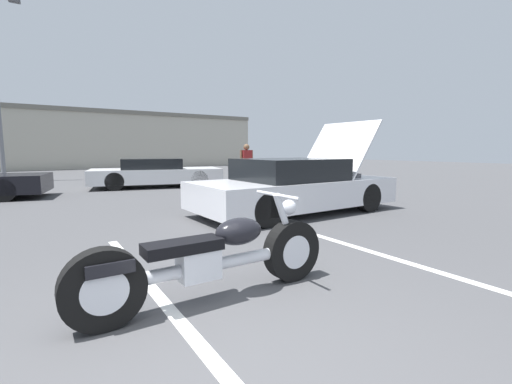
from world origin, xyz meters
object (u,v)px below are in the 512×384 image
object	(u,v)px
parked_car_right_row	(156,173)
show_car_hood_open	(296,186)
motorcycle	(212,259)
spectator_near_motorcycle	(247,163)

from	to	relation	value
parked_car_right_row	show_car_hood_open	bearing A→B (deg)	-68.75
motorcycle	parked_car_right_row	bearing A→B (deg)	75.76
parked_car_right_row	spectator_near_motorcycle	xyz separation A→B (m)	(2.48, -2.58, 0.42)
show_car_hood_open	spectator_near_motorcycle	distance (m)	4.73
show_car_hood_open	spectator_near_motorcycle	xyz separation A→B (m)	(1.42, 4.49, 0.36)
show_car_hood_open	spectator_near_motorcycle	world-z (taller)	show_car_hood_open
motorcycle	show_car_hood_open	bearing A→B (deg)	40.83
motorcycle	show_car_hood_open	size ratio (longest dim) A/B	0.54
motorcycle	parked_car_right_row	size ratio (longest dim) A/B	0.50
motorcycle	spectator_near_motorcycle	xyz separation A→B (m)	(4.98, 7.62, 0.56)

